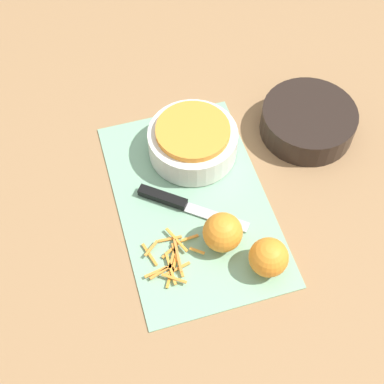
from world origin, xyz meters
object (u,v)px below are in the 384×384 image
Objects in this scene: bowl_dark at (308,121)px; orange_left at (223,232)px; bowl_speckled at (193,141)px; orange_right at (269,257)px; knife at (174,201)px.

orange_left is at bearing -50.97° from bowl_dark.
bowl_speckled is 0.26m from bowl_dark.
orange_right is at bearing 10.54° from bowl_speckled.
orange_right is (0.30, 0.06, 0.00)m from bowl_speckled.
bowl_speckled is 0.96× the size of knife.
bowl_speckled is at bearing 95.48° from knife.
orange_right is (0.07, 0.06, -0.00)m from orange_left.
bowl_speckled is at bearing 177.82° from orange_left.
bowl_dark is 0.35m from orange_right.
knife is (0.12, -0.07, -0.03)m from bowl_speckled.
bowl_speckled is 2.49× the size of orange_left.
knife is 2.67× the size of orange_right.
bowl_dark is (0.01, 0.26, -0.01)m from bowl_speckled.
knife is at bearing -72.38° from bowl_dark.
bowl_speckled and orange_left have the same top height.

